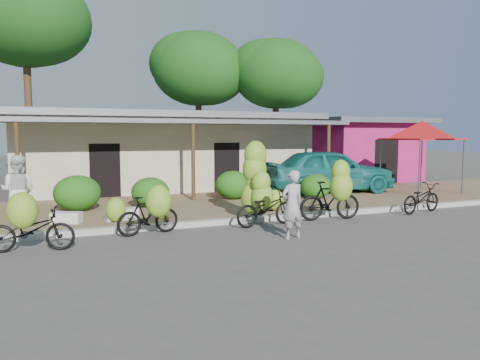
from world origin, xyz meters
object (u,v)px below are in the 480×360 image
(tree_near_right, at_px, (272,72))
(bike_far_right, at_px, (421,198))
(sack_near, at_px, (122,214))
(tree_far_center, at_px, (20,15))
(tree_center_right, at_px, (194,67))
(red_canopy, at_px, (422,130))
(bike_center, at_px, (260,192))
(teal_van, at_px, (329,170))
(bike_far_left, at_px, (29,227))
(sack_far, at_px, (67,218))
(vendor, at_px, (292,205))
(bystander, at_px, (18,190))
(bike_right, at_px, (333,195))
(bike_left, at_px, (151,212))

(tree_near_right, distance_m, bike_far_right, 14.40)
(sack_near, bearing_deg, tree_near_right, 48.30)
(tree_far_center, relative_size, tree_center_right, 1.27)
(red_canopy, height_order, sack_near, red_canopy)
(tree_far_center, xyz_separation_m, tree_near_right, (13.00, -1.50, -2.29))
(bike_center, xyz_separation_m, teal_van, (5.18, 4.57, 0.11))
(tree_far_center, relative_size, sack_near, 12.47)
(bike_far_left, relative_size, bike_far_right, 0.98)
(bike_center, height_order, sack_far, bike_center)
(bike_far_left, bearing_deg, tree_far_center, 11.97)
(bike_far_left, xyz_separation_m, sack_far, (0.81, 2.53, -0.29))
(vendor, relative_size, bystander, 0.90)
(bike_far_left, height_order, bike_right, bike_right)
(sack_near, xyz_separation_m, teal_van, (8.65, 3.09, 0.73))
(tree_far_center, height_order, tree_near_right, tree_far_center)
(tree_center_right, distance_m, sack_near, 16.06)
(tree_near_right, xyz_separation_m, teal_van, (-1.60, -8.41, -4.98))
(tree_center_right, bearing_deg, vendor, -99.58)
(bike_right, bearing_deg, sack_far, 81.69)
(bike_right, relative_size, bike_far_right, 1.03)
(bike_left, height_order, sack_far, bike_left)
(bike_right, distance_m, sack_near, 5.86)
(tree_near_right, height_order, red_canopy, tree_near_right)
(red_canopy, height_order, bike_left, red_canopy)
(bike_left, distance_m, bike_far_right, 8.44)
(sack_far, height_order, bystander, bystander)
(bystander, bearing_deg, tree_near_right, -117.71)
(bystander, bearing_deg, bike_right, -173.20)
(bike_right, bearing_deg, tree_far_center, 36.26)
(tree_near_right, bearing_deg, bystander, -138.48)
(sack_near, bearing_deg, teal_van, 19.66)
(bike_far_right, relative_size, teal_van, 0.36)
(tree_far_center, relative_size, bike_center, 4.68)
(tree_near_right, bearing_deg, tree_far_center, 173.42)
(bike_far_right, height_order, vendor, vendor)
(bike_far_right, bearing_deg, sack_near, 65.92)
(bike_far_left, relative_size, bike_left, 1.12)
(tree_near_right, distance_m, teal_van, 9.91)
(bike_left, relative_size, teal_van, 0.32)
(bike_center, distance_m, teal_van, 6.91)
(bike_left, bearing_deg, teal_van, -69.98)
(red_canopy, distance_m, bike_left, 12.36)
(tree_center_right, relative_size, sack_near, 9.79)
(bike_right, bearing_deg, tree_center_right, 4.43)
(bike_left, bearing_deg, bike_far_left, 93.48)
(bike_left, xyz_separation_m, sack_near, (-0.42, 1.79, -0.32))
(red_canopy, height_order, bike_right, red_canopy)
(bike_center, distance_m, sack_far, 5.16)
(sack_far, bearing_deg, tree_near_right, 44.42)
(bike_right, bearing_deg, tree_near_right, -12.36)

